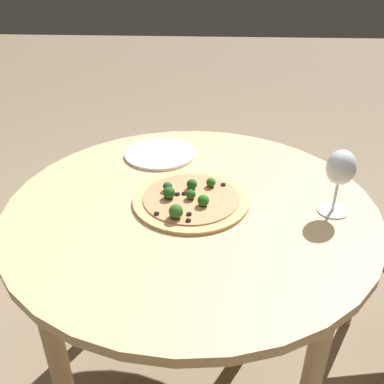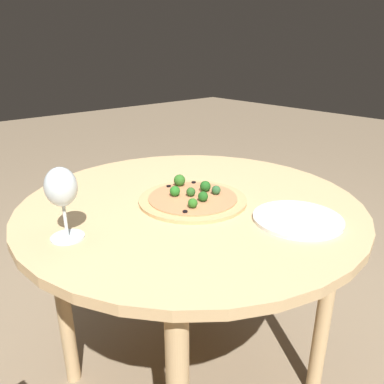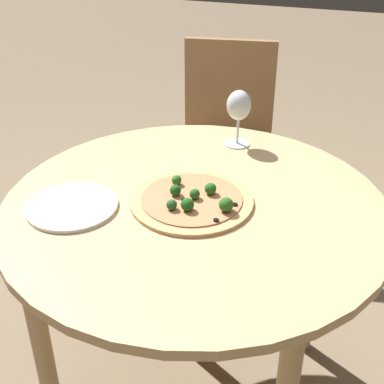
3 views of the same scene
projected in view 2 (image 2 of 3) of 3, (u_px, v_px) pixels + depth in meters
ground_plane at (191, 383)px, 1.38m from camera, size 12.00×12.00×0.00m
dining_table at (191, 228)px, 1.14m from camera, size 1.00×1.00×0.73m
pizza at (192, 198)px, 1.10m from camera, size 0.32×0.32×0.05m
wine_glass at (61, 190)px, 0.85m from camera, size 0.08×0.08×0.18m
plate_near at (298, 219)px, 0.98m from camera, size 0.23×0.23×0.01m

